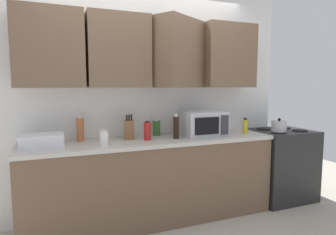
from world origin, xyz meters
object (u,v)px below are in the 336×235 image
(stove_range, at_px, (280,164))
(knife_block, at_px, (129,129))
(bottle_red_sauce, at_px, (147,131))
(microwave, at_px, (203,124))
(bottle_white_jar, at_px, (104,138))
(bottle_yellow_mustard, at_px, (245,126))
(bottle_soy_dark, at_px, (176,127))
(bottle_blue_cleaner, at_px, (225,127))
(bottle_spice_jar, at_px, (80,129))
(bottle_green_oil, at_px, (157,127))
(kettle, at_px, (279,126))
(dish_rack, at_px, (42,141))

(stove_range, relative_size, knife_block, 3.42)
(stove_range, distance_m, bottle_red_sauce, 1.89)
(microwave, xyz_separation_m, bottle_white_jar, (-1.14, -0.15, -0.07))
(bottle_yellow_mustard, relative_size, bottle_soy_dark, 0.71)
(stove_range, distance_m, bottle_blue_cleaner, 0.94)
(knife_block, xyz_separation_m, bottle_yellow_mustard, (1.37, -0.18, -0.01))
(bottle_red_sauce, relative_size, bottle_soy_dark, 0.76)
(bottle_yellow_mustard, bearing_deg, bottle_white_jar, -176.57)
(bottle_spice_jar, xyz_separation_m, bottle_green_oil, (0.85, 0.02, -0.03))
(kettle, bearing_deg, bottle_white_jar, -179.75)
(microwave, bearing_deg, bottle_blue_cleaner, 16.57)
(stove_range, xyz_separation_m, bottle_yellow_mustard, (-0.60, -0.05, 0.54))
(stove_range, bearing_deg, microwave, 179.88)
(kettle, distance_m, bottle_spice_jar, 2.32)
(kettle, bearing_deg, dish_rack, 176.55)
(microwave, bearing_deg, bottle_red_sauce, -178.85)
(bottle_spice_jar, bearing_deg, knife_block, -7.86)
(bottle_blue_cleaner, height_order, bottle_soy_dark, bottle_soy_dark)
(dish_rack, height_order, bottle_yellow_mustard, bottle_yellow_mustard)
(bottle_white_jar, distance_m, bottle_green_oil, 0.76)
(kettle, xyz_separation_m, bottle_red_sauce, (-1.64, 0.13, 0.02))
(dish_rack, height_order, knife_block, knife_block)
(stove_range, relative_size, microwave, 1.90)
(dish_rack, bearing_deg, microwave, -0.60)
(microwave, distance_m, bottle_soy_dark, 0.35)
(knife_block, relative_size, bottle_red_sauce, 1.32)
(bottle_yellow_mustard, xyz_separation_m, bottle_soy_dark, (-0.89, 0.01, 0.04))
(bottle_green_oil, distance_m, bottle_yellow_mustard, 1.06)
(microwave, height_order, bottle_spice_jar, microwave)
(dish_rack, bearing_deg, bottle_spice_jar, 27.25)
(knife_block, bearing_deg, dish_rack, -172.40)
(bottle_spice_jar, distance_m, bottle_soy_dark, 1.01)
(bottle_spice_jar, bearing_deg, dish_rack, -152.75)
(bottle_red_sauce, xyz_separation_m, bottle_soy_dark, (0.32, -0.03, 0.03))
(kettle, height_order, bottle_green_oil, bottle_green_oil)
(microwave, height_order, bottle_green_oil, microwave)
(dish_rack, bearing_deg, kettle, -3.45)
(bottle_soy_dark, bearing_deg, knife_block, 159.95)
(knife_block, height_order, bottle_yellow_mustard, knife_block)
(bottle_white_jar, bearing_deg, bottle_yellow_mustard, 3.43)
(bottle_white_jar, relative_size, bottle_soy_dark, 0.57)
(bottle_blue_cleaner, relative_size, bottle_spice_jar, 0.56)
(bottle_white_jar, bearing_deg, bottle_green_oil, 29.74)
(bottle_soy_dark, bearing_deg, stove_range, 1.53)
(microwave, height_order, bottle_blue_cleaner, microwave)
(dish_rack, relative_size, bottle_soy_dark, 1.42)
(bottle_spice_jar, distance_m, bottle_green_oil, 0.85)
(bottle_spice_jar, distance_m, bottle_white_jar, 0.40)
(microwave, xyz_separation_m, bottle_yellow_mustard, (0.54, -0.05, -0.05))
(stove_range, bearing_deg, bottle_soy_dark, -178.47)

